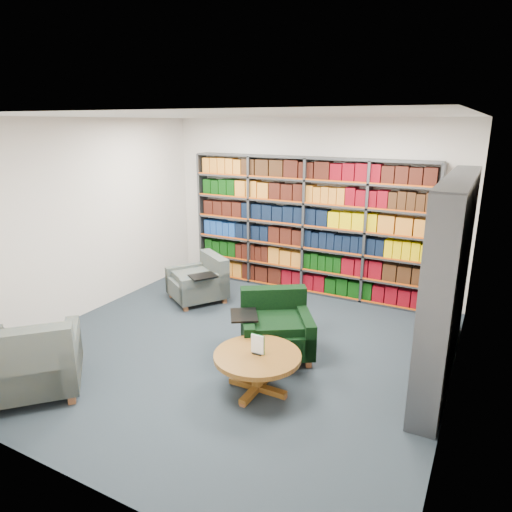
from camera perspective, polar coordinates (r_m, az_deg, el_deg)
The scene contains 7 objects.
room_shell at distance 5.36m, azimuth -2.99°, elevation 1.98°, with size 5.02×5.02×2.82m.
bookshelf_back at distance 7.49m, azimuth 6.24°, elevation 3.69°, with size 4.00×0.28×2.20m.
bookshelf_right at distance 5.33m, azimuth 22.91°, elevation -2.83°, with size 0.28×2.50×2.20m.
chair_teal_left at distance 7.31m, azimuth -6.82°, elevation -3.27°, with size 1.08×1.08×0.71m.
chair_green_right at distance 5.67m, azimuth 2.41°, elevation -9.03°, with size 1.14×1.14×0.75m.
chair_teal_front at distance 5.34m, azimuth -26.38°, elevation -12.07°, with size 1.32×1.32×0.85m.
coffee_table at distance 4.86m, azimuth 0.18°, elevation -13.06°, with size 0.91×0.91×0.64m.
Camera 1 is at (2.67, -4.46, 2.74)m, focal length 32.00 mm.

